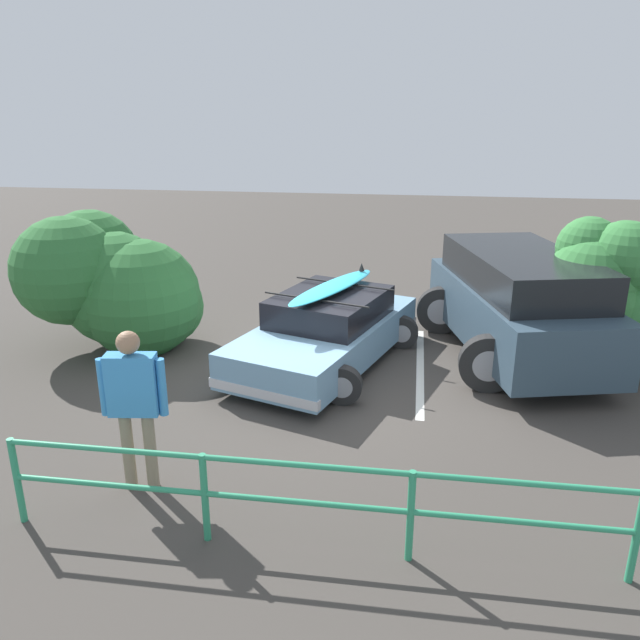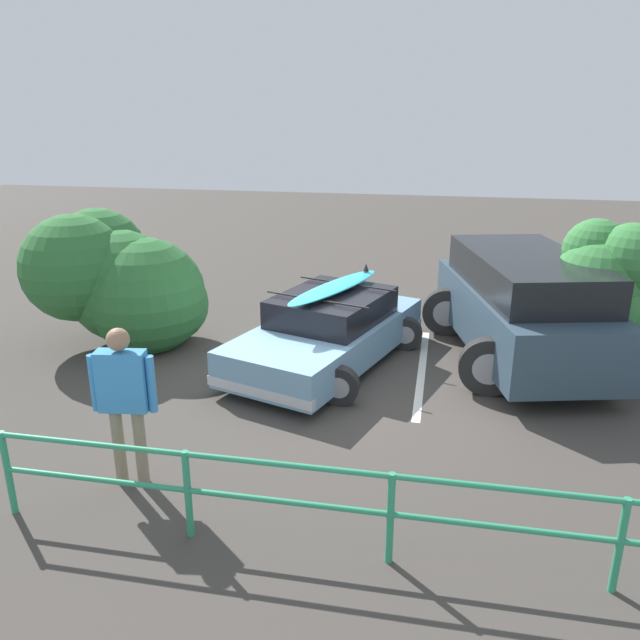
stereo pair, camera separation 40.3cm
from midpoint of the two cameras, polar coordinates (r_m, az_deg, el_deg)
ground_plane at (r=9.72m, az=0.83°, el=-5.52°), size 44.00×44.00×0.02m
parking_stripe at (r=10.21m, az=10.41°, el=-4.54°), size 0.12×3.60×0.00m
sedan_car at (r=10.17m, az=1.92°, el=-0.98°), size 3.00×4.34×1.44m
suv_car at (r=10.76m, az=19.06°, el=1.25°), size 3.28×4.63×1.80m
person_bystander at (r=6.98m, az=-15.93°, el=-6.44°), size 0.71×0.28×1.84m
railing_fence at (r=5.88m, az=8.54°, el=-16.24°), size 7.85×0.11×0.94m
bush_near_left at (r=11.31m, az=-17.01°, el=3.38°), size 3.05×2.40×2.44m
bush_near_right at (r=10.70m, az=25.98°, el=2.33°), size 1.87×1.54×2.39m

